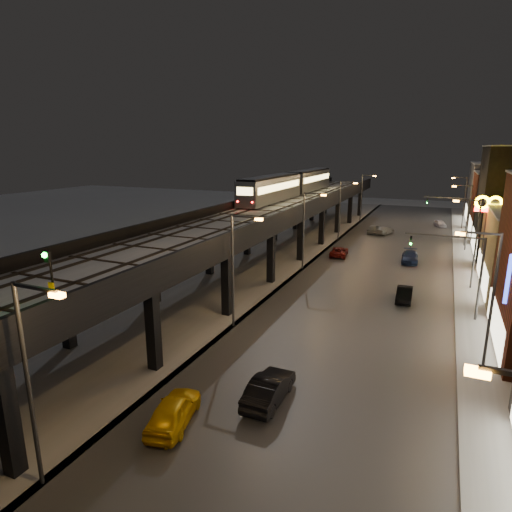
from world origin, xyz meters
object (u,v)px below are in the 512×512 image
(car_taxi, at_px, (174,411))
(car_onc_red, at_px, (440,224))
(car_far_white, at_px, (374,229))
(rail_signal, at_px, (49,269))
(car_onc_silver, at_px, (404,295))
(car_onc_white, at_px, (410,257))
(car_mid_silver, at_px, (339,252))
(car_near_white, at_px, (269,389))
(subway_train, at_px, (293,184))
(car_mid_dark, at_px, (384,231))

(car_taxi, distance_m, car_onc_red, 67.74)
(car_far_white, distance_m, car_onc_red, 14.67)
(rail_signal, height_order, car_onc_silver, rail_signal)
(car_onc_silver, distance_m, car_onc_white, 14.85)
(car_onc_silver, relative_size, car_onc_red, 1.09)
(car_mid_silver, bearing_deg, car_near_white, 91.10)
(car_far_white, height_order, car_onc_red, car_far_white)
(subway_train, relative_size, car_onc_silver, 9.11)
(subway_train, distance_m, car_onc_red, 29.31)
(car_near_white, bearing_deg, subway_train, -72.85)
(car_onc_red, bearing_deg, rail_signal, -121.18)
(subway_train, bearing_deg, car_near_white, -72.41)
(subway_train, bearing_deg, car_taxi, -77.78)
(car_near_white, height_order, car_onc_red, car_near_white)
(car_onc_white, bearing_deg, rail_signal, -110.46)
(car_onc_silver, bearing_deg, car_onc_white, 90.60)
(car_taxi, distance_m, car_mid_dark, 56.03)
(rail_signal, xyz_separation_m, car_taxi, (4.21, 2.85, -7.85))
(car_taxi, bearing_deg, subway_train, -90.81)
(car_onc_red, bearing_deg, car_onc_white, -114.57)
(car_far_white, relative_size, car_onc_silver, 1.08)
(car_mid_dark, relative_size, car_onc_red, 1.18)
(car_near_white, height_order, car_far_white, car_near_white)
(car_near_white, distance_m, car_onc_white, 35.10)
(car_far_white, bearing_deg, car_mid_silver, 87.55)
(subway_train, xyz_separation_m, car_mid_silver, (10.28, -10.74, -7.74))
(rail_signal, xyz_separation_m, car_near_white, (7.91, 6.72, -7.84))
(rail_signal, relative_size, car_onc_red, 0.78)
(car_near_white, height_order, car_onc_silver, car_near_white)
(car_far_white, height_order, car_onc_white, car_far_white)
(car_near_white, bearing_deg, car_onc_silver, -105.59)
(subway_train, relative_size, car_near_white, 7.63)
(rail_signal, xyz_separation_m, car_far_white, (5.62, 58.86, -7.89))
(car_taxi, bearing_deg, car_onc_silver, -123.94)
(car_mid_silver, bearing_deg, car_mid_dark, -106.61)
(subway_train, height_order, car_taxi, subway_train)
(car_mid_dark, relative_size, car_onc_silver, 1.09)
(car_onc_white, bearing_deg, car_near_white, -101.27)
(car_near_white, distance_m, car_far_white, 52.20)
(subway_train, xyz_separation_m, car_onc_red, (21.99, 17.78, -7.74))
(rail_signal, relative_size, car_far_white, 0.66)
(car_onc_red, bearing_deg, car_onc_silver, -111.60)
(subway_train, xyz_separation_m, car_far_white, (12.02, 7.01, -7.63))
(car_taxi, bearing_deg, car_onc_red, -112.70)
(car_mid_dark, xyz_separation_m, car_onc_white, (5.29, -17.30, 0.06))
(car_near_white, bearing_deg, car_onc_white, -98.16)
(car_onc_silver, height_order, car_onc_white, car_onc_white)
(subway_train, distance_m, car_far_white, 15.87)
(car_mid_dark, bearing_deg, car_mid_silver, 96.96)
(car_near_white, xyz_separation_m, car_mid_silver, (-4.02, 34.39, -0.16))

